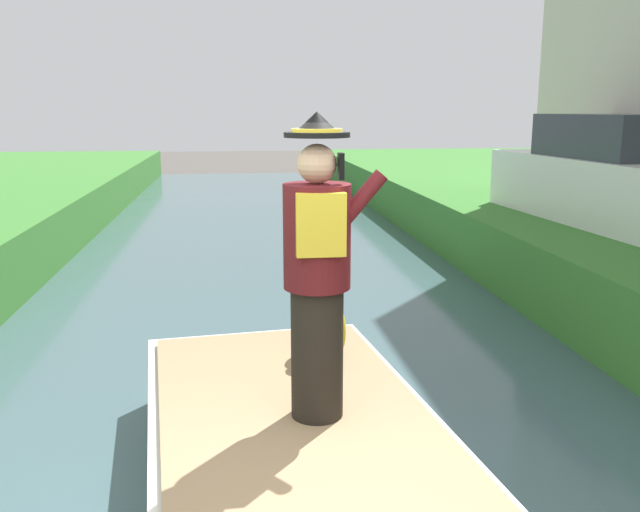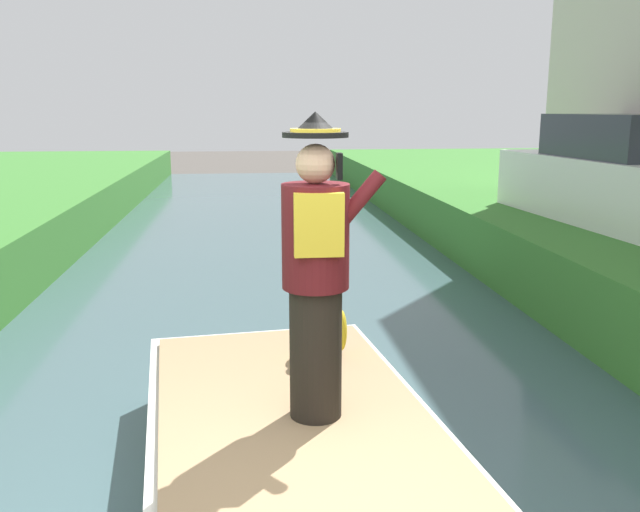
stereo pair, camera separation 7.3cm
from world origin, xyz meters
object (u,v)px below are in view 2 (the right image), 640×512
(boat, at_px, (304,484))
(person_pirate, at_px, (316,270))
(parrot_plush, at_px, (324,326))
(parked_car_white, at_px, (617,176))

(boat, relative_size, person_pirate, 2.36)
(person_pirate, height_order, parrot_plush, person_pirate)
(person_pirate, height_order, parked_car_white, person_pirate)
(parrot_plush, distance_m, parked_car_white, 6.39)
(person_pirate, bearing_deg, parrot_plush, 87.76)
(boat, height_order, parked_car_white, parked_car_white)
(boat, height_order, parrot_plush, parrot_plush)
(boat, bearing_deg, parrot_plush, 78.32)
(parrot_plush, bearing_deg, boat, -101.68)
(boat, xyz_separation_m, person_pirate, (0.10, 0.27, 1.23))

